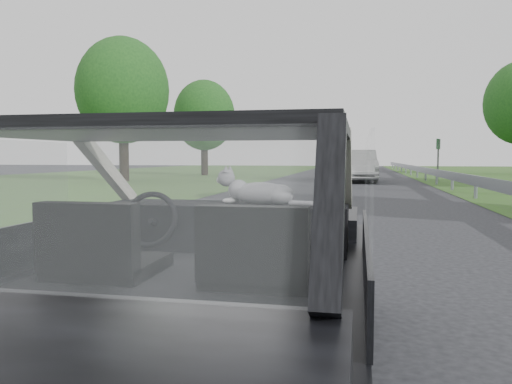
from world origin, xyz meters
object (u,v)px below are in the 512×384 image
at_px(subject_car, 195,265).
at_px(cat, 261,192).
at_px(highway_sign, 438,160).
at_px(other_car, 358,166).

distance_m(subject_car, cat, 0.74).
bearing_deg(subject_car, highway_sign, 78.91).
bearing_deg(other_car, subject_car, -94.51).
distance_m(cat, other_car, 23.50).
bearing_deg(cat, subject_car, -101.50).
height_order(other_car, highway_sign, highway_sign).
height_order(subject_car, cat, subject_car).
bearing_deg(subject_car, other_car, 88.10).
xyz_separation_m(cat, other_car, (0.56, 23.50, -0.25)).
xyz_separation_m(subject_car, highway_sign, (4.86, 24.80, 0.39)).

